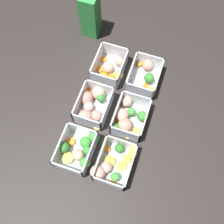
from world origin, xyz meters
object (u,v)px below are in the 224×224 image
object	(u,v)px
container_near_center	(128,117)
container_far_right	(110,68)
container_far_center	(92,105)
juice_carton	(90,15)
container_far_left	(79,150)
container_near_right	(146,76)
container_near_left	(111,165)

from	to	relation	value
container_near_center	container_far_right	bearing A→B (deg)	36.09
container_far_center	juice_carton	world-z (taller)	juice_carton
container_far_left	juice_carton	xyz separation A→B (m)	(0.50, 0.14, 0.07)
container_near_right	container_far_center	size ratio (longest dim) A/B	0.91
container_far_right	juice_carton	xyz separation A→B (m)	(0.16, 0.13, 0.07)
container_far_center	container_near_center	bearing A→B (deg)	-91.75
container_near_left	juice_carton	distance (m)	0.58
container_near_center	container_near_right	world-z (taller)	same
container_near_right	juice_carton	xyz separation A→B (m)	(0.15, 0.27, 0.07)
container_far_right	container_near_center	bearing A→B (deg)	-143.91
container_near_right	container_far_left	size ratio (longest dim) A/B	1.04
container_near_right	container_near_left	bearing A→B (deg)	177.57
container_far_center	container_far_right	world-z (taller)	same
container_far_right	container_near_left	bearing A→B (deg)	-160.57
container_near_left	container_far_left	distance (m)	0.12
container_near_right	juice_carton	world-z (taller)	juice_carton
container_near_right	container_far_left	world-z (taller)	same
container_near_right	container_far_right	bearing A→B (deg)	93.09
container_near_left	container_far_center	world-z (taller)	same
container_near_center	container_near_right	xyz separation A→B (m)	(0.18, -0.01, -0.00)
container_far_right	juice_carton	distance (m)	0.22
container_near_left	juice_carton	bearing A→B (deg)	26.84
container_near_center	container_far_right	distance (m)	0.22
container_near_center	container_far_left	distance (m)	0.20
container_near_left	juice_carton	xyz separation A→B (m)	(0.51, 0.26, 0.07)
container_far_left	container_far_right	size ratio (longest dim) A/B	1.01
container_far_left	container_far_center	world-z (taller)	same
container_far_left	juice_carton	bearing A→B (deg)	15.80
container_near_center	container_near_right	size ratio (longest dim) A/B	1.03
container_far_left	container_far_center	distance (m)	0.17
container_far_center	container_far_right	bearing A→B (deg)	-3.06
container_far_center	container_near_left	bearing A→B (deg)	-143.87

